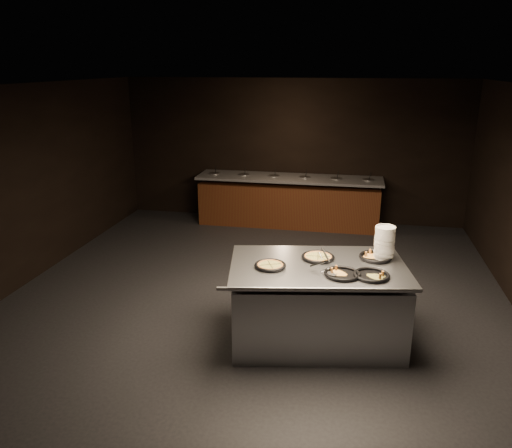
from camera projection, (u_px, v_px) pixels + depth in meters
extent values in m
cube|color=black|center=(254.00, 302.00, 6.96)|extent=(7.00, 8.00, 0.01)
cube|color=black|center=(254.00, 86.00, 6.06)|extent=(7.00, 8.00, 0.01)
cube|color=black|center=(292.00, 151.00, 10.25)|extent=(7.00, 0.01, 2.90)
cube|color=black|center=(114.00, 388.00, 2.77)|extent=(7.00, 0.01, 2.90)
cube|color=black|center=(15.00, 189.00, 7.15)|extent=(0.01, 8.00, 2.90)
cube|color=#4E2C12|center=(289.00, 204.00, 10.16)|extent=(3.60, 0.75, 0.85)
cube|color=slate|center=(289.00, 178.00, 9.99)|extent=(3.70, 0.83, 0.05)
cube|color=#3A1E0D|center=(288.00, 223.00, 10.28)|extent=(3.60, 0.69, 0.08)
cylinder|color=#B7BABF|center=(215.00, 175.00, 10.28)|extent=(0.22, 0.22, 0.08)
cylinder|color=#577D32|center=(214.00, 174.00, 10.27)|extent=(0.19, 0.19, 0.02)
cylinder|color=black|center=(216.00, 170.00, 10.22)|extent=(0.04, 0.10, 0.19)
cylinder|color=#B7BABF|center=(244.00, 176.00, 10.16)|extent=(0.22, 0.22, 0.08)
cylinder|color=#577D32|center=(244.00, 175.00, 10.15)|extent=(0.19, 0.19, 0.02)
cylinder|color=black|center=(245.00, 171.00, 10.10)|extent=(0.04, 0.10, 0.19)
cylinder|color=#B7BABF|center=(274.00, 177.00, 10.05)|extent=(0.22, 0.22, 0.08)
cylinder|color=#577D32|center=(274.00, 176.00, 10.04)|extent=(0.19, 0.19, 0.02)
cylinder|color=black|center=(275.00, 172.00, 9.99)|extent=(0.04, 0.10, 0.19)
cylinder|color=#B7BABF|center=(305.00, 179.00, 9.93)|extent=(0.22, 0.22, 0.08)
cylinder|color=#577D32|center=(305.00, 177.00, 9.93)|extent=(0.19, 0.19, 0.02)
cylinder|color=black|center=(306.00, 173.00, 9.88)|extent=(0.04, 0.10, 0.19)
cylinder|color=#B7BABF|center=(336.00, 180.00, 9.82)|extent=(0.22, 0.22, 0.08)
cylinder|color=#577D32|center=(336.00, 179.00, 9.81)|extent=(0.19, 0.19, 0.02)
cylinder|color=black|center=(338.00, 175.00, 9.76)|extent=(0.04, 0.10, 0.19)
cylinder|color=#B7BABF|center=(368.00, 181.00, 9.71)|extent=(0.22, 0.22, 0.08)
cylinder|color=#577D32|center=(368.00, 180.00, 9.70)|extent=(0.19, 0.19, 0.02)
cylinder|color=black|center=(370.00, 176.00, 9.65)|extent=(0.04, 0.10, 0.19)
cube|color=#B7BABF|center=(317.00, 307.00, 5.88)|extent=(2.11, 1.50, 0.87)
cube|color=#B7BABF|center=(318.00, 267.00, 5.73)|extent=(2.20, 1.59, 0.04)
cylinder|color=#B7BABF|center=(314.00, 290.00, 5.14)|extent=(1.99, 0.39, 0.04)
cylinder|color=silver|center=(385.00, 243.00, 5.85)|extent=(0.24, 0.24, 0.39)
cylinder|color=black|center=(270.00, 266.00, 5.66)|extent=(0.34, 0.34, 0.01)
torus|color=black|center=(270.00, 265.00, 5.66)|extent=(0.36, 0.36, 0.04)
torus|color=#A3502A|center=(270.00, 265.00, 5.65)|extent=(0.30, 0.30, 0.03)
cylinder|color=#D2B554|center=(270.00, 265.00, 5.66)|extent=(0.26, 0.26, 0.02)
cube|color=black|center=(270.00, 264.00, 5.65)|extent=(0.10, 0.24, 0.00)
cube|color=black|center=(270.00, 264.00, 5.65)|extent=(0.24, 0.10, 0.00)
cylinder|color=black|center=(318.00, 258.00, 5.91)|extent=(0.37, 0.37, 0.01)
torus|color=black|center=(318.00, 257.00, 5.90)|extent=(0.39, 0.39, 0.04)
torus|color=#A3502A|center=(318.00, 257.00, 5.90)|extent=(0.33, 0.33, 0.03)
cylinder|color=#D2B554|center=(318.00, 257.00, 5.90)|extent=(0.29, 0.29, 0.02)
cube|color=black|center=(318.00, 256.00, 5.90)|extent=(0.02, 0.29, 0.00)
cube|color=black|center=(318.00, 256.00, 5.90)|extent=(0.29, 0.02, 0.00)
cylinder|color=black|center=(375.00, 258.00, 5.91)|extent=(0.37, 0.37, 0.01)
torus|color=black|center=(376.00, 257.00, 5.91)|extent=(0.39, 0.39, 0.04)
cylinder|color=black|center=(342.00, 275.00, 5.43)|extent=(0.37, 0.37, 0.01)
torus|color=black|center=(342.00, 274.00, 5.43)|extent=(0.40, 0.40, 0.04)
cylinder|color=black|center=(372.00, 276.00, 5.40)|extent=(0.37, 0.37, 0.01)
torus|color=black|center=(372.00, 275.00, 5.40)|extent=(0.40, 0.40, 0.04)
cube|color=#B7BABF|center=(317.00, 257.00, 5.91)|extent=(0.14, 0.14, 0.00)
cylinder|color=black|center=(326.00, 255.00, 5.76)|extent=(0.13, 0.17, 0.14)
cylinder|color=#B7BABF|center=(321.00, 256.00, 5.84)|extent=(0.07, 0.09, 0.08)
cube|color=#B7BABF|center=(332.00, 274.00, 5.43)|extent=(0.14, 0.13, 0.00)
cylinder|color=black|center=(318.00, 264.00, 5.49)|extent=(0.19, 0.11, 0.14)
cylinder|color=#B7BABF|center=(325.00, 270.00, 5.46)|extent=(0.10, 0.06, 0.08)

